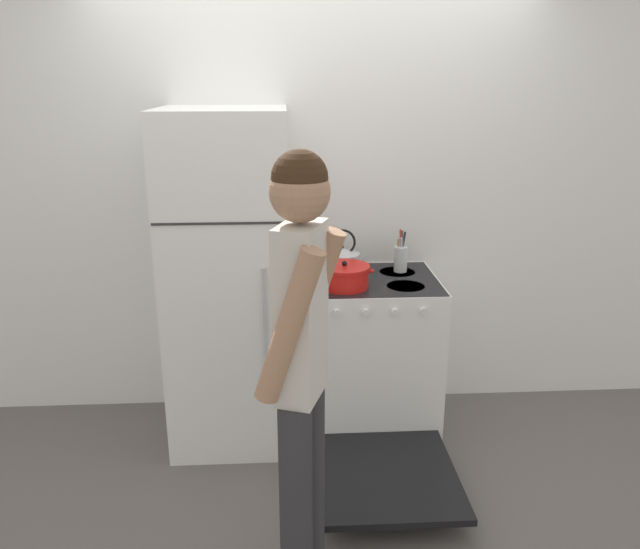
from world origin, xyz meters
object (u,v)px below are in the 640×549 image
at_px(refrigerator, 229,282).
at_px(stove_range, 371,357).
at_px(utensil_jar, 401,258).
at_px(dutch_oven_pot, 344,276).
at_px(person, 301,360).
at_px(tea_kettle, 342,260).

height_order(refrigerator, stove_range, refrigerator).
relative_size(refrigerator, utensil_jar, 7.46).
height_order(refrigerator, dutch_oven_pot, refrigerator).
height_order(dutch_oven_pot, person, person).
distance_m(tea_kettle, person, 1.38).
xyz_separation_m(dutch_oven_pot, tea_kettle, (0.01, 0.26, 0.02)).
height_order(utensil_jar, person, person).
xyz_separation_m(refrigerator, person, (0.36, -1.20, 0.09)).
height_order(stove_range, person, person).
relative_size(dutch_oven_pot, utensil_jar, 1.27).
bearing_deg(person, stove_range, -0.58).
bearing_deg(dutch_oven_pot, tea_kettle, 87.14).
xyz_separation_m(dutch_oven_pot, person, (-0.26, -1.10, 0.03)).
distance_m(dutch_oven_pot, utensil_jar, 0.44).
bearing_deg(stove_range, tea_kettle, 132.68).
bearing_deg(tea_kettle, stove_range, -47.32).
bearing_deg(refrigerator, stove_range, -0.88).
xyz_separation_m(dutch_oven_pot, utensil_jar, (0.35, 0.27, 0.02)).
xyz_separation_m(refrigerator, utensil_jar, (0.98, 0.16, 0.07)).
distance_m(refrigerator, tea_kettle, 0.66).
relative_size(refrigerator, dutch_oven_pot, 5.86).
height_order(refrigerator, person, refrigerator).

